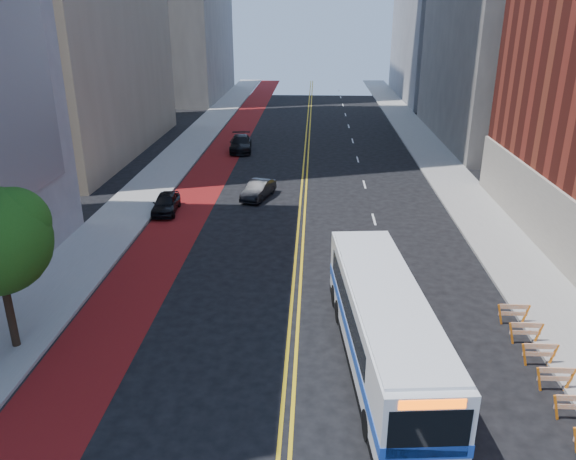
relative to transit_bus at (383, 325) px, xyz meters
The scene contains 11 objects.
sidewalk_left 28.97m from the transit_bus, 122.44° to the left, with size 4.00×140.00×0.15m, color gray.
sidewalk_right 25.90m from the transit_bus, 70.83° to the left, with size 4.00×140.00×0.15m, color gray.
bus_lane_paint 27.09m from the transit_bus, 115.44° to the left, with size 3.60×140.00×0.01m, color maroon.
center_line_inner 24.75m from the transit_bus, 98.60° to the left, with size 0.14×140.00×0.01m, color gold.
center_line_outer 24.70m from the transit_bus, 97.77° to the left, with size 0.14×140.00×0.01m, color gold.
lane_dashes 32.48m from the transit_bus, 87.72° to the left, with size 0.14×98.20×0.01m.
construction_barriers 6.55m from the transit_bus, 19.58° to the right, with size 1.42×10.91×1.00m.
transit_bus is the anchor object (origin of this frame).
car_a 21.41m from the transit_bus, 126.80° to the left, with size 1.57×3.90×1.33m, color black.
car_b 21.67m from the transit_bus, 108.33° to the left, with size 1.38×3.96×1.31m, color black.
car_c 36.64m from the transit_bus, 105.83° to the left, with size 2.09×5.14×1.49m, color black.
Camera 1 is at (0.78, -13.13, 12.95)m, focal length 35.00 mm.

